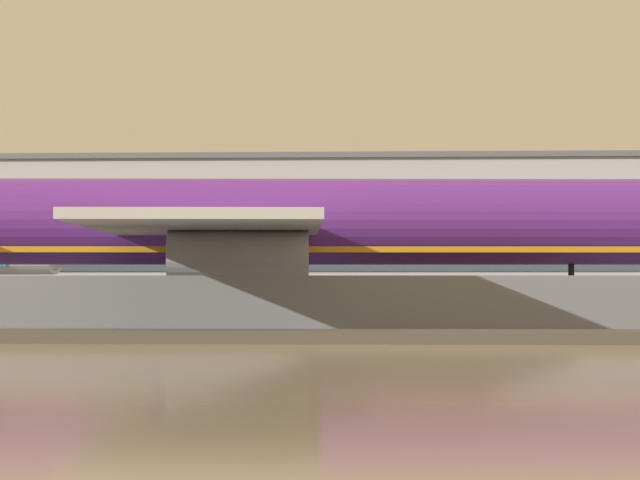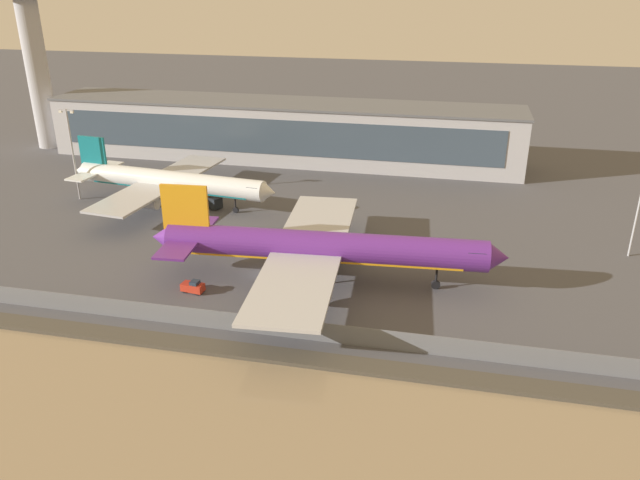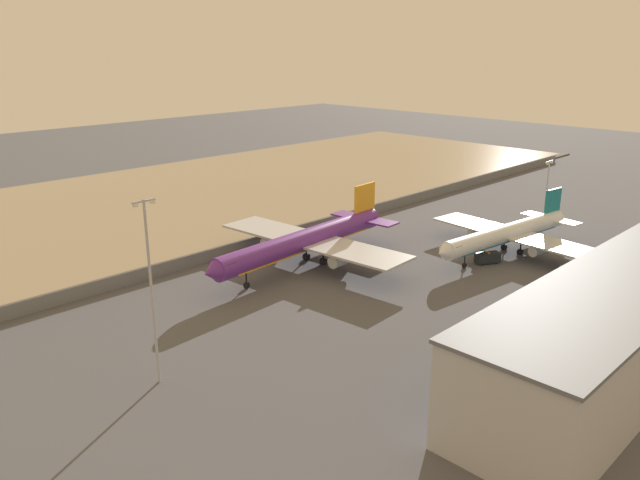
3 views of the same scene
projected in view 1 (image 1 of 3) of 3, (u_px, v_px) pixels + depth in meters
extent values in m
plane|color=#4C4C51|center=(73.00, 327.00, 79.71)|extent=(500.00, 500.00, 0.00)
cylinder|color=#602889|center=(263.00, 222.00, 79.33)|extent=(46.61, 7.79, 4.51)
cube|color=orange|center=(263.00, 245.00, 79.29)|extent=(39.60, 6.39, 0.81)
cube|color=#B7BABF|center=(228.00, 238.00, 90.40)|extent=(11.76, 22.94, 0.45)
cube|color=#B7BABF|center=(206.00, 224.00, 68.14)|extent=(11.76, 22.94, 0.45)
cylinder|color=#B7BABF|center=(250.00, 263.00, 88.60)|extent=(6.66, 2.94, 2.48)
cylinder|color=#B7BABF|center=(238.00, 257.00, 69.90)|extent=(6.66, 2.94, 2.48)
cylinder|color=black|center=(571.00, 290.00, 79.51)|extent=(0.32, 0.32, 2.64)
cylinder|color=black|center=(571.00, 315.00, 79.48)|extent=(1.30, 0.58, 1.26)
cylinder|color=black|center=(203.00, 290.00, 81.54)|extent=(0.36, 0.36, 2.64)
cylinder|color=black|center=(203.00, 314.00, 81.50)|extent=(1.52, 1.12, 1.45)
cylinder|color=black|center=(198.00, 290.00, 76.80)|extent=(0.36, 0.36, 2.64)
cylinder|color=black|center=(198.00, 316.00, 76.77)|extent=(1.52, 1.12, 1.45)
cone|color=white|center=(71.00, 246.00, 103.44)|extent=(2.98, 4.03, 3.76)
cube|color=#232D3D|center=(34.00, 239.00, 103.90)|extent=(2.54, 3.59, 1.19)
cube|color=#B2B2B7|center=(74.00, 236.00, 142.28)|extent=(111.90, 16.06, 13.32)
cube|color=#3D4C5B|center=(54.00, 226.00, 134.20)|extent=(102.95, 0.16, 7.99)
cube|color=#5B5E63|center=(74.00, 163.00, 142.47)|extent=(112.50, 16.66, 0.50)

